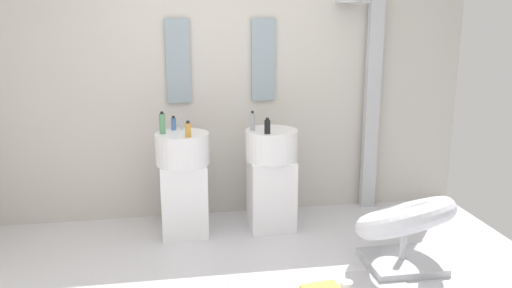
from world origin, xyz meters
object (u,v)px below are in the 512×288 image
object	(u,v)px
lounge_chair	(404,224)
soap_bottle_amber	(188,130)
pedestal_sink_left	(183,180)
soap_bottle_grey	(252,122)
soap_bottle_blue	(174,124)
shower_column	(371,102)
soap_bottle_black	(267,127)
coffee_mug	(346,288)
pedestal_sink_right	(271,176)
soap_bottle_green	(162,124)

from	to	relation	value
lounge_chair	soap_bottle_amber	bearing A→B (deg)	153.61
lounge_chair	soap_bottle_amber	world-z (taller)	soap_bottle_amber
soap_bottle_amber	pedestal_sink_left	bearing A→B (deg)	108.06
soap_bottle_grey	soap_bottle_blue	size ratio (longest dim) A/B	1.39
shower_column	soap_bottle_black	xyz separation A→B (m)	(-1.13, -0.51, -0.10)
pedestal_sink_left	coffee_mug	size ratio (longest dim) A/B	10.28
soap_bottle_blue	shower_column	bearing A→B (deg)	6.62
pedestal_sink_right	coffee_mug	world-z (taller)	pedestal_sink_right
soap_bottle_amber	soap_bottle_black	world-z (taller)	soap_bottle_black
shower_column	soap_bottle_grey	bearing A→B (deg)	-163.53
soap_bottle_grey	soap_bottle_blue	distance (m)	0.70
soap_bottle_amber	soap_bottle_green	size ratio (longest dim) A/B	0.72
shower_column	soap_bottle_amber	xyz separation A→B (m)	(-1.81, -0.52, -0.10)
pedestal_sink_left	lounge_chair	size ratio (longest dim) A/B	0.96
shower_column	coffee_mug	bearing A→B (deg)	-115.14
shower_column	lounge_chair	distance (m)	1.51
soap_bottle_amber	soap_bottle_green	world-z (taller)	soap_bottle_green
pedestal_sink_right	soap_bottle_grey	size ratio (longest dim) A/B	5.79
shower_column	coffee_mug	xyz separation A→B (m)	(-0.79, -1.68, -1.02)
pedestal_sink_left	soap_bottle_black	xyz separation A→B (m)	(0.73, -0.14, 0.49)
pedestal_sink_left	soap_bottle_blue	size ratio (longest dim) A/B	8.06
lounge_chair	soap_bottle_black	bearing A→B (deg)	139.03
shower_column	coffee_mug	distance (m)	2.11
shower_column	pedestal_sink_left	bearing A→B (deg)	-168.78
soap_bottle_amber	soap_bottle_green	distance (m)	0.27
soap_bottle_black	soap_bottle_blue	size ratio (longest dim) A/B	1.10
pedestal_sink_left	pedestal_sink_right	distance (m)	0.79
lounge_chair	pedestal_sink_right	bearing A→B (deg)	132.32
lounge_chair	soap_bottle_black	size ratio (longest dim) A/B	7.64
soap_bottle_green	coffee_mug	bearing A→B (deg)	-46.99
coffee_mug	soap_bottle_amber	bearing A→B (deg)	131.30
lounge_chair	soap_bottle_black	xyz separation A→B (m)	(-0.92, 0.80, 0.63)
soap_bottle_blue	soap_bottle_amber	bearing A→B (deg)	-68.78
pedestal_sink_right	soap_bottle_green	distance (m)	1.09
pedestal_sink_right	coffee_mug	size ratio (longest dim) A/B	10.28
pedestal_sink_right	coffee_mug	bearing A→B (deg)	-78.08
shower_column	coffee_mug	size ratio (longest dim) A/B	20.69
shower_column	soap_bottle_grey	size ratio (longest dim) A/B	11.65
pedestal_sink_right	soap_bottle_grey	xyz separation A→B (m)	(-0.17, 0.00, 0.51)
lounge_chair	soap_bottle_amber	size ratio (longest dim) A/B	7.70
pedestal_sink_right	soap_bottle_blue	world-z (taller)	soap_bottle_blue
soap_bottle_grey	soap_bottle_black	xyz separation A→B (m)	(0.11, -0.14, -0.02)
pedestal_sink_left	pedestal_sink_right	size ratio (longest dim) A/B	1.00
soap_bottle_green	soap_bottle_black	size ratio (longest dim) A/B	1.39
pedestal_sink_right	soap_bottle_green	xyz separation A→B (m)	(-0.95, 0.01, 0.52)
pedestal_sink_left	shower_column	xyz separation A→B (m)	(1.85, 0.37, 0.59)
soap_bottle_green	soap_bottle_blue	size ratio (longest dim) A/B	1.52
pedestal_sink_left	soap_bottle_green	distance (m)	0.54
pedestal_sink_left	shower_column	bearing A→B (deg)	11.22
pedestal_sink_left	soap_bottle_blue	world-z (taller)	soap_bottle_blue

